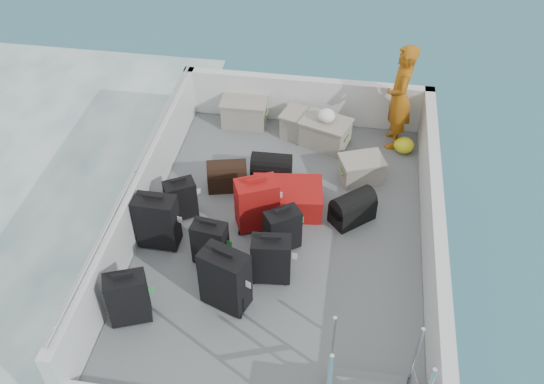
{
  "coord_description": "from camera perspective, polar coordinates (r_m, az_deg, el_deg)",
  "views": [
    {
      "loc": [
        0.67,
        -5.05,
        5.87
      ],
      "look_at": [
        -0.17,
        0.32,
        1.0
      ],
      "focal_mm": 40.0,
      "sensor_mm": 36.0,
      "label": 1
    }
  ],
  "objects": [
    {
      "name": "crate_3",
      "position": [
        8.05,
        8.39,
        2.06
      ],
      "size": [
        0.61,
        0.52,
        0.31
      ],
      "primitive_type": "cube",
      "rotation": [
        0.0,
        0.0,
        0.37
      ],
      "color": "gray",
      "rests_on": "deck"
    },
    {
      "name": "ferry_hull",
      "position": [
        7.55,
        0.91,
        -5.68
      ],
      "size": [
        3.6,
        5.0,
        0.6
      ],
      "primitive_type": "cube",
      "color": "silver",
      "rests_on": "ground"
    },
    {
      "name": "white_bag",
      "position": [
        8.41,
        5.15,
        7.02
      ],
      "size": [
        0.24,
        0.24,
        0.18
      ],
      "primitive_type": "ellipsoid",
      "color": "white",
      "rests_on": "crate_2"
    },
    {
      "name": "suitcase_7",
      "position": [
        6.97,
        0.99,
        -3.64
      ],
      "size": [
        0.46,
        0.41,
        0.56
      ],
      "primitive_type": "cube",
      "rotation": [
        0.0,
        0.0,
        0.59
      ],
      "color": "black",
      "rests_on": "deck"
    },
    {
      "name": "deck",
      "position": [
        7.33,
        0.94,
        -4.04
      ],
      "size": [
        3.3,
        4.7,
        0.02
      ],
      "primitive_type": "cube",
      "color": "slate",
      "rests_on": "ferry_hull"
    },
    {
      "name": "suitcase_1",
      "position": [
        7.09,
        -10.72,
        -2.81
      ],
      "size": [
        0.47,
        0.28,
        0.7
      ],
      "primitive_type": "cube",
      "rotation": [
        0.0,
        0.0,
        -0.02
      ],
      "color": "black",
      "rests_on": "deck"
    },
    {
      "name": "suitcase_4",
      "position": [
        6.86,
        -5.84,
        -4.85
      ],
      "size": [
        0.41,
        0.27,
        0.57
      ],
      "primitive_type": "cube",
      "rotation": [
        0.0,
        0.0,
        -0.13
      ],
      "color": "black",
      "rests_on": "deck"
    },
    {
      "name": "suitcase_2",
      "position": [
        7.45,
        -8.57,
        -0.73
      ],
      "size": [
        0.43,
        0.37,
        0.53
      ],
      "primitive_type": "cube",
      "rotation": [
        0.0,
        0.0,
        0.53
      ],
      "color": "black",
      "rests_on": "deck"
    },
    {
      "name": "duffel_1",
      "position": [
        7.95,
        -0.05,
        2.05
      ],
      "size": [
        0.53,
        0.31,
        0.32
      ],
      "primitive_type": null,
      "rotation": [
        0.0,
        0.0,
        0.03
      ],
      "color": "black",
      "rests_on": "deck"
    },
    {
      "name": "ground",
      "position": [
        7.78,
        0.89,
        -7.17
      ],
      "size": [
        160.0,
        160.0,
        0.0
      ],
      "primitive_type": "plane",
      "color": "#1C5165",
      "rests_on": "ground"
    },
    {
      "name": "suitcase_8",
      "position": [
        7.53,
        1.43,
        -0.6
      ],
      "size": [
        0.92,
        0.67,
        0.34
      ],
      "primitive_type": "cube",
      "rotation": [
        0.0,
        0.0,
        1.69
      ],
      "color": "#9C0C13",
      "rests_on": "deck"
    },
    {
      "name": "suitcase_3",
      "position": [
        6.38,
        -4.44,
        -8.23
      ],
      "size": [
        0.56,
        0.44,
        0.74
      ],
      "primitive_type": "cube",
      "rotation": [
        0.0,
        0.0,
        -0.37
      ],
      "color": "black",
      "rests_on": "deck"
    },
    {
      "name": "passenger",
      "position": [
        8.43,
        11.92,
        8.71
      ],
      "size": [
        0.36,
        0.56,
        1.52
      ],
      "primitive_type": "imported",
      "rotation": [
        0.0,
        0.0,
        -1.57
      ],
      "color": "orange",
      "rests_on": "deck"
    },
    {
      "name": "crate_1",
      "position": [
        8.71,
        3.0,
        6.17
      ],
      "size": [
        0.67,
        0.56,
        0.35
      ],
      "primitive_type": "cube",
      "rotation": [
        0.0,
        0.0,
        -0.31
      ],
      "color": "gray",
      "rests_on": "deck"
    },
    {
      "name": "crate_0",
      "position": [
        8.98,
        -2.59,
        7.5
      ],
      "size": [
        0.63,
        0.44,
        0.38
      ],
      "primitive_type": "cube",
      "rotation": [
        0.0,
        0.0,
        0.02
      ],
      "color": "gray",
      "rests_on": "deck"
    },
    {
      "name": "suitcase_0",
      "position": [
        6.44,
        -13.39,
        -9.77
      ],
      "size": [
        0.47,
        0.37,
        0.64
      ],
      "primitive_type": "cube",
      "rotation": [
        0.0,
        0.0,
        0.37
      ],
      "color": "black",
      "rests_on": "deck"
    },
    {
      "name": "deck_fittings",
      "position": [
        6.81,
        3.49,
        -4.04
      ],
      "size": [
        3.6,
        5.0,
        0.9
      ],
      "color": "silver",
      "rests_on": "deck"
    },
    {
      "name": "duffel_0",
      "position": [
        7.87,
        -4.24,
        1.4
      ],
      "size": [
        0.56,
        0.41,
        0.32
      ],
      "primitive_type": null,
      "rotation": [
        0.0,
        0.0,
        0.24
      ],
      "color": "black",
      "rests_on": "deck"
    },
    {
      "name": "suitcase_6",
      "position": [
        6.64,
        -0.08,
        -6.38
      ],
      "size": [
        0.45,
        0.3,
        0.59
      ],
      "primitive_type": "cube",
      "rotation": [
        0.0,
        0.0,
        0.1
      ],
      "color": "black",
      "rests_on": "deck"
    },
    {
      "name": "yellow_bag",
      "position": [
        8.65,
        12.31,
        4.32
      ],
      "size": [
        0.28,
        0.26,
        0.22
      ],
      "primitive_type": "ellipsoid",
      "color": "yellow",
      "rests_on": "deck"
    },
    {
      "name": "suitcase_5",
      "position": [
        7.2,
        -1.44,
        -1.17
      ],
      "size": [
        0.57,
        0.47,
        0.68
      ],
      "primitive_type": "cube",
      "rotation": [
        0.0,
        0.0,
        0.43
      ],
      "color": "#9C0C13",
      "rests_on": "deck"
    },
    {
      "name": "crate_2",
      "position": [
        8.57,
        5.04,
        5.49
      ],
      "size": [
        0.73,
        0.61,
        0.38
      ],
      "primitive_type": "cube",
      "rotation": [
        0.0,
        0.0,
        -0.33
      ],
      "color": "gray",
      "rests_on": "deck"
    },
    {
      "name": "duffel_2",
      "position": [
        7.45,
        7.58,
        -1.69
      ],
      "size": [
        0.6,
        0.57,
        0.32
      ],
      "primitive_type": null,
      "rotation": [
        0.0,
        0.0,
        0.72
      ],
      "color": "black",
      "rests_on": "deck"
    }
  ]
}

